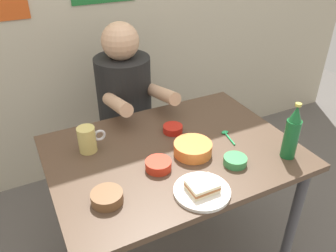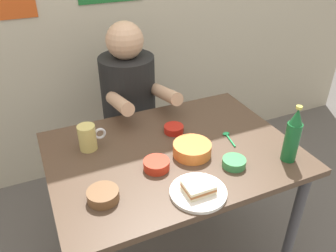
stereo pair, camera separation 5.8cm
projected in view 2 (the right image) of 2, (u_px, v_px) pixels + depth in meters
dining_table at (172, 166)px, 1.59m from camera, size 1.10×0.80×0.74m
stool at (133, 147)px, 2.24m from camera, size 0.34×0.34×0.45m
person_seated at (129, 91)px, 2.01m from camera, size 0.33×0.56×0.72m
plate_orange at (198, 192)px, 1.29m from camera, size 0.22×0.22×0.01m
sandwich at (199, 187)px, 1.28m from camera, size 0.11×0.09×0.04m
beer_mug at (88, 137)px, 1.52m from camera, size 0.13×0.08×0.12m
beer_bottle at (293, 136)px, 1.42m from camera, size 0.06×0.06×0.26m
sauce_bowl_chili at (156, 164)px, 1.42m from camera, size 0.11×0.11×0.04m
condiment_bowl_brown at (103, 195)px, 1.26m from camera, size 0.12×0.12×0.04m
sambal_bowl_red at (174, 129)px, 1.66m from camera, size 0.10×0.10×0.03m
dip_bowl_green at (234, 162)px, 1.43m from camera, size 0.10×0.10×0.03m
soup_bowl_orange at (192, 149)px, 1.50m from camera, size 0.17×0.17×0.05m
spoon at (228, 136)px, 1.63m from camera, size 0.04×0.12×0.01m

